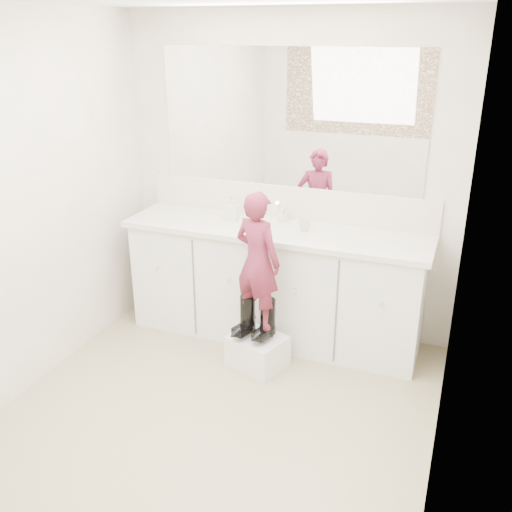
% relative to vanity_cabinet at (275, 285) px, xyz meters
% --- Properties ---
extents(floor, '(3.00, 3.00, 0.00)m').
position_rel_vanity_cabinet_xyz_m(floor, '(0.00, -1.23, -0.42)').
color(floor, '#837856').
rests_on(floor, ground).
extents(wall_back, '(2.60, 0.00, 2.60)m').
position_rel_vanity_cabinet_xyz_m(wall_back, '(0.00, 0.27, 0.77)').
color(wall_back, beige).
rests_on(wall_back, floor).
extents(wall_left, '(0.00, 3.00, 3.00)m').
position_rel_vanity_cabinet_xyz_m(wall_left, '(-1.30, -1.23, 0.78)').
color(wall_left, beige).
rests_on(wall_left, floor).
extents(wall_right, '(0.00, 3.00, 3.00)m').
position_rel_vanity_cabinet_xyz_m(wall_right, '(1.30, -1.23, 0.78)').
color(wall_right, beige).
rests_on(wall_right, floor).
extents(vanity_cabinet, '(2.20, 0.55, 0.85)m').
position_rel_vanity_cabinet_xyz_m(vanity_cabinet, '(0.00, 0.00, 0.00)').
color(vanity_cabinet, silver).
rests_on(vanity_cabinet, floor).
extents(countertop, '(2.28, 0.58, 0.04)m').
position_rel_vanity_cabinet_xyz_m(countertop, '(0.00, -0.01, 0.45)').
color(countertop, beige).
rests_on(countertop, vanity_cabinet).
extents(backsplash, '(2.28, 0.03, 0.25)m').
position_rel_vanity_cabinet_xyz_m(backsplash, '(0.00, 0.26, 0.59)').
color(backsplash, beige).
rests_on(backsplash, countertop).
extents(mirror, '(2.00, 0.02, 1.00)m').
position_rel_vanity_cabinet_xyz_m(mirror, '(0.00, 0.26, 1.22)').
color(mirror, white).
rests_on(mirror, wall_back).
extents(faucet, '(0.08, 0.08, 0.10)m').
position_rel_vanity_cabinet_xyz_m(faucet, '(0.00, 0.15, 0.52)').
color(faucet, silver).
rests_on(faucet, countertop).
extents(cup, '(0.10, 0.10, 0.08)m').
position_rel_vanity_cabinet_xyz_m(cup, '(0.22, 0.01, 0.50)').
color(cup, beige).
rests_on(cup, countertop).
extents(soap_bottle, '(0.10, 0.10, 0.20)m').
position_rel_vanity_cabinet_xyz_m(soap_bottle, '(-0.37, 0.05, 0.56)').
color(soap_bottle, beige).
rests_on(soap_bottle, countertop).
extents(step_stool, '(0.44, 0.40, 0.23)m').
position_rel_vanity_cabinet_xyz_m(step_stool, '(0.04, -0.48, -0.31)').
color(step_stool, silver).
rests_on(step_stool, floor).
extents(boot_left, '(0.17, 0.23, 0.30)m').
position_rel_vanity_cabinet_xyz_m(boot_left, '(-0.03, -0.48, -0.04)').
color(boot_left, black).
rests_on(boot_left, step_stool).
extents(boot_right, '(0.17, 0.23, 0.30)m').
position_rel_vanity_cabinet_xyz_m(boot_right, '(0.12, -0.48, -0.04)').
color(boot_right, black).
rests_on(boot_right, step_stool).
extents(toddler, '(0.40, 0.32, 0.96)m').
position_rel_vanity_cabinet_xyz_m(toddler, '(0.04, -0.48, 0.39)').
color(toddler, '#A13157').
rests_on(toddler, step_stool).
extents(toothbrush, '(0.13, 0.05, 0.06)m').
position_rel_vanity_cabinet_xyz_m(toothbrush, '(0.11, -0.48, 0.46)').
color(toothbrush, '#EB5B8B').
rests_on(toothbrush, toddler).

